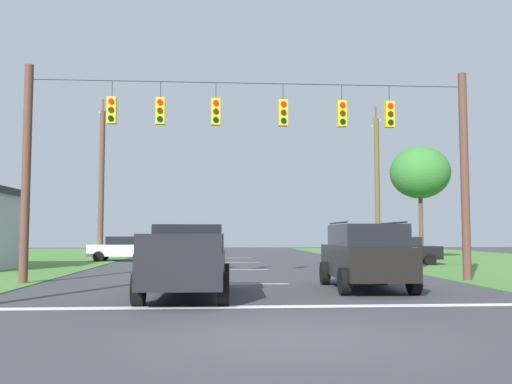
% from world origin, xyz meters
% --- Properties ---
extents(ground_plane, '(120.00, 120.00, 0.00)m').
position_xyz_m(ground_plane, '(0.00, 0.00, 0.00)').
color(ground_plane, '#3D3D42').
extents(stop_bar_stripe, '(13.76, 0.45, 0.01)m').
position_xyz_m(stop_bar_stripe, '(0.00, 3.86, 0.00)').
color(stop_bar_stripe, white).
rests_on(stop_bar_stripe, ground).
extents(lane_dash_0, '(2.50, 0.15, 0.01)m').
position_xyz_m(lane_dash_0, '(0.00, 9.86, 0.00)').
color(lane_dash_0, white).
rests_on(lane_dash_0, ground).
extents(lane_dash_1, '(2.50, 0.15, 0.01)m').
position_xyz_m(lane_dash_1, '(0.00, 17.35, 0.00)').
color(lane_dash_1, white).
rests_on(lane_dash_1, ground).
extents(lane_dash_2, '(2.50, 0.15, 0.01)m').
position_xyz_m(lane_dash_2, '(0.00, 24.08, 0.00)').
color(lane_dash_2, white).
rests_on(lane_dash_2, ground).
extents(lane_dash_3, '(2.50, 0.15, 0.01)m').
position_xyz_m(lane_dash_3, '(0.00, 30.61, 0.00)').
color(lane_dash_3, white).
rests_on(lane_dash_3, ground).
extents(overhead_signal_span, '(15.86, 0.31, 7.59)m').
position_xyz_m(overhead_signal_span, '(0.02, 10.46, 4.38)').
color(overhead_signal_span, brown).
rests_on(overhead_signal_span, ground).
extents(pickup_truck, '(2.38, 5.44, 1.95)m').
position_xyz_m(pickup_truck, '(-1.98, 6.09, 0.97)').
color(pickup_truck, black).
rests_on(pickup_truck, ground).
extents(suv_black, '(2.31, 4.85, 2.05)m').
position_xyz_m(suv_black, '(3.36, 7.70, 1.06)').
color(suv_black, black).
rests_on(suv_black, ground).
extents(distant_car_crossing_white, '(4.33, 2.09, 1.52)m').
position_xyz_m(distant_car_crossing_white, '(-6.87, 26.13, 0.79)').
color(distant_car_crossing_white, silver).
rests_on(distant_car_crossing_white, ground).
extents(distant_car_oncoming, '(4.40, 2.23, 1.52)m').
position_xyz_m(distant_car_oncoming, '(8.74, 20.99, 0.79)').
color(distant_car_oncoming, black).
rests_on(distant_car_oncoming, ground).
extents(utility_pole_mid_right, '(0.31, 1.94, 9.75)m').
position_xyz_m(utility_pole_mid_right, '(8.90, 25.49, 4.65)').
color(utility_pole_mid_right, brown).
rests_on(utility_pole_mid_right, ground).
extents(utility_pole_near_left, '(0.34, 1.92, 10.10)m').
position_xyz_m(utility_pole_near_left, '(-8.35, 26.01, 4.81)').
color(utility_pole_near_left, brown).
rests_on(utility_pole_near_left, ground).
extents(tree_roadside_right, '(3.92, 3.92, 7.45)m').
position_xyz_m(tree_roadside_right, '(12.21, 26.93, 5.71)').
color(tree_roadside_right, brown).
rests_on(tree_roadside_right, ground).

